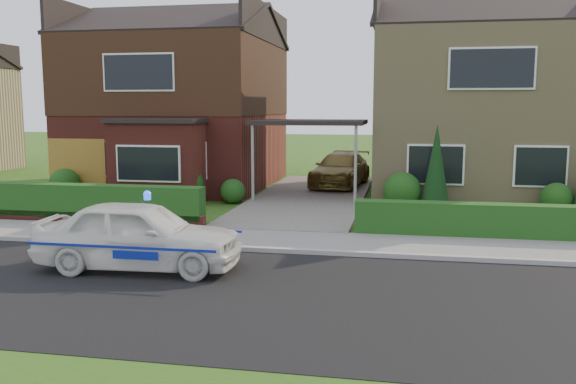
# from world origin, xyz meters

# --- Properties ---
(ground) EXTENTS (120.00, 120.00, 0.00)m
(ground) POSITION_xyz_m (0.00, 0.00, 0.00)
(ground) COLOR #244712
(ground) RESTS_ON ground
(road) EXTENTS (60.00, 6.00, 0.02)m
(road) POSITION_xyz_m (0.00, 0.00, 0.00)
(road) COLOR black
(road) RESTS_ON ground
(kerb) EXTENTS (60.00, 0.16, 0.12)m
(kerb) POSITION_xyz_m (0.00, 3.05, 0.06)
(kerb) COLOR #9E9993
(kerb) RESTS_ON ground
(sidewalk) EXTENTS (60.00, 2.00, 0.10)m
(sidewalk) POSITION_xyz_m (0.00, 4.10, 0.05)
(sidewalk) COLOR slate
(sidewalk) RESTS_ON ground
(driveway) EXTENTS (3.80, 12.00, 0.12)m
(driveway) POSITION_xyz_m (0.00, 11.00, 0.06)
(driveway) COLOR #666059
(driveway) RESTS_ON ground
(house_left) EXTENTS (7.50, 9.53, 7.25)m
(house_left) POSITION_xyz_m (-5.78, 13.90, 3.81)
(house_left) COLOR maroon
(house_left) RESTS_ON ground
(house_right) EXTENTS (7.50, 8.06, 7.25)m
(house_right) POSITION_xyz_m (5.80, 13.99, 3.66)
(house_right) COLOR tan
(house_right) RESTS_ON ground
(carport_link) EXTENTS (3.80, 3.00, 2.77)m
(carport_link) POSITION_xyz_m (0.00, 10.95, 2.66)
(carport_link) COLOR black
(carport_link) RESTS_ON ground
(garage_door) EXTENTS (2.20, 0.10, 2.10)m
(garage_door) POSITION_xyz_m (-8.25, 9.96, 1.05)
(garage_door) COLOR brown
(garage_door) RESTS_ON ground
(dwarf_wall) EXTENTS (7.70, 0.25, 0.36)m
(dwarf_wall) POSITION_xyz_m (-5.80, 5.30, 0.18)
(dwarf_wall) COLOR maroon
(dwarf_wall) RESTS_ON ground
(hedge_left) EXTENTS (7.50, 0.55, 0.90)m
(hedge_left) POSITION_xyz_m (-5.80, 5.45, 0.00)
(hedge_left) COLOR #193E13
(hedge_left) RESTS_ON ground
(hedge_right) EXTENTS (7.50, 0.55, 0.80)m
(hedge_right) POSITION_xyz_m (5.80, 5.35, 0.00)
(hedge_right) COLOR #193E13
(hedge_right) RESTS_ON ground
(shrub_left_far) EXTENTS (1.08, 1.08, 1.08)m
(shrub_left_far) POSITION_xyz_m (-8.50, 9.50, 0.54)
(shrub_left_far) COLOR #193E13
(shrub_left_far) RESTS_ON ground
(shrub_left_mid) EXTENTS (1.32, 1.32, 1.32)m
(shrub_left_mid) POSITION_xyz_m (-4.00, 9.30, 0.66)
(shrub_left_mid) COLOR #193E13
(shrub_left_mid) RESTS_ON ground
(shrub_left_near) EXTENTS (0.84, 0.84, 0.84)m
(shrub_left_near) POSITION_xyz_m (-2.40, 9.60, 0.42)
(shrub_left_near) COLOR #193E13
(shrub_left_near) RESTS_ON ground
(shrub_right_near) EXTENTS (1.20, 1.20, 1.20)m
(shrub_right_near) POSITION_xyz_m (3.20, 9.40, 0.60)
(shrub_right_near) COLOR #193E13
(shrub_right_near) RESTS_ON ground
(shrub_right_mid) EXTENTS (0.96, 0.96, 0.96)m
(shrub_right_mid) POSITION_xyz_m (7.80, 9.50, 0.48)
(shrub_right_mid) COLOR #193E13
(shrub_right_mid) RESTS_ON ground
(conifer_a) EXTENTS (0.90, 0.90, 2.60)m
(conifer_a) POSITION_xyz_m (4.20, 9.20, 1.30)
(conifer_a) COLOR black
(conifer_a) RESTS_ON ground
(police_car) EXTENTS (3.75, 4.17, 1.56)m
(police_car) POSITION_xyz_m (-1.93, 1.20, 0.70)
(police_car) COLOR silver
(police_car) RESTS_ON ground
(driveway_car) EXTENTS (2.30, 4.61, 1.29)m
(driveway_car) POSITION_xyz_m (0.77, 14.03, 0.76)
(driveway_car) COLOR brown
(driveway_car) RESTS_ON driveway
(potted_plant_a) EXTENTS (0.48, 0.35, 0.84)m
(potted_plant_a) POSITION_xyz_m (-8.55, 6.79, 0.42)
(potted_plant_a) COLOR gray
(potted_plant_a) RESTS_ON ground
(potted_plant_b) EXTENTS (0.48, 0.46, 0.69)m
(potted_plant_b) POSITION_xyz_m (-2.50, 6.00, 0.35)
(potted_plant_b) COLOR gray
(potted_plant_b) RESTS_ON ground
(potted_plant_c) EXTENTS (0.58, 0.58, 0.75)m
(potted_plant_c) POSITION_xyz_m (-6.32, 6.10, 0.38)
(potted_plant_c) COLOR gray
(potted_plant_c) RESTS_ON ground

